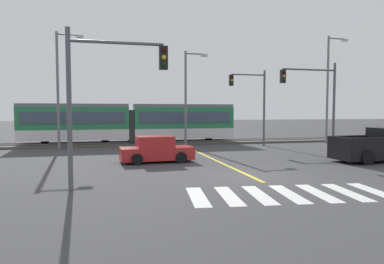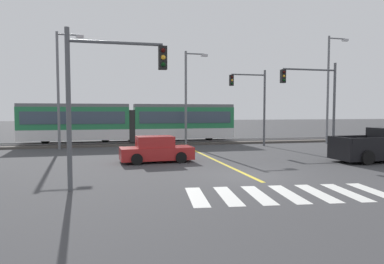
% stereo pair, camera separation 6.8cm
% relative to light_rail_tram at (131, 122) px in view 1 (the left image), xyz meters
% --- Properties ---
extents(ground_plane, '(200.00, 200.00, 0.00)m').
position_rel_light_rail_tram_xyz_m(ground_plane, '(4.35, -16.57, -2.05)').
color(ground_plane, '#3D3D3F').
extents(track_bed, '(120.00, 4.00, 0.18)m').
position_rel_light_rail_tram_xyz_m(track_bed, '(4.35, 0.01, -1.96)').
color(track_bed, '#4C4742').
rests_on(track_bed, ground).
extents(rail_near, '(120.00, 0.08, 0.10)m').
position_rel_light_rail_tram_xyz_m(rail_near, '(4.35, -0.71, -1.82)').
color(rail_near, '#939399').
rests_on(rail_near, track_bed).
extents(rail_far, '(120.00, 0.08, 0.10)m').
position_rel_light_rail_tram_xyz_m(rail_far, '(4.35, 0.73, -1.82)').
color(rail_far, '#939399').
rests_on(rail_far, track_bed).
extents(light_rail_tram, '(18.50, 2.64, 3.43)m').
position_rel_light_rail_tram_xyz_m(light_rail_tram, '(0.00, 0.00, 0.00)').
color(light_rail_tram, silver).
rests_on(light_rail_tram, track_bed).
extents(crosswalk_stripe_0, '(0.88, 2.85, 0.01)m').
position_rel_light_rail_tram_xyz_m(crosswalk_stripe_0, '(1.07, -19.65, -2.04)').
color(crosswalk_stripe_0, silver).
rests_on(crosswalk_stripe_0, ground).
extents(crosswalk_stripe_1, '(0.88, 2.85, 0.01)m').
position_rel_light_rail_tram_xyz_m(crosswalk_stripe_1, '(2.16, -19.78, -2.04)').
color(crosswalk_stripe_1, silver).
rests_on(crosswalk_stripe_1, ground).
extents(crosswalk_stripe_2, '(0.88, 2.85, 0.01)m').
position_rel_light_rail_tram_xyz_m(crosswalk_stripe_2, '(3.26, -19.91, -2.04)').
color(crosswalk_stripe_2, silver).
rests_on(crosswalk_stripe_2, ground).
extents(crosswalk_stripe_3, '(0.88, 2.85, 0.01)m').
position_rel_light_rail_tram_xyz_m(crosswalk_stripe_3, '(4.35, -20.04, -2.04)').
color(crosswalk_stripe_3, silver).
rests_on(crosswalk_stripe_3, ground).
extents(crosswalk_stripe_4, '(0.88, 2.85, 0.01)m').
position_rel_light_rail_tram_xyz_m(crosswalk_stripe_4, '(5.44, -20.17, -2.04)').
color(crosswalk_stripe_4, silver).
rests_on(crosswalk_stripe_4, ground).
extents(crosswalk_stripe_5, '(0.88, 2.85, 0.01)m').
position_rel_light_rail_tram_xyz_m(crosswalk_stripe_5, '(6.53, -20.30, -2.04)').
color(crosswalk_stripe_5, silver).
rests_on(crosswalk_stripe_5, ground).
extents(crosswalk_stripe_6, '(0.88, 2.85, 0.01)m').
position_rel_light_rail_tram_xyz_m(crosswalk_stripe_6, '(7.63, -20.43, -2.04)').
color(crosswalk_stripe_6, silver).
rests_on(crosswalk_stripe_6, ground).
extents(lane_centre_line, '(0.20, 16.05, 0.01)m').
position_rel_light_rail_tram_xyz_m(lane_centre_line, '(4.35, -10.02, -2.05)').
color(lane_centre_line, gold).
rests_on(lane_centre_line, ground).
extents(sedan_crossing, '(4.29, 2.09, 1.52)m').
position_rel_light_rail_tram_xyz_m(sedan_crossing, '(0.76, -11.18, -1.35)').
color(sedan_crossing, '#B22323').
rests_on(sedan_crossing, ground).
extents(pickup_truck, '(5.45, 2.33, 1.98)m').
position_rel_light_rail_tram_xyz_m(pickup_truck, '(13.64, -13.99, -1.21)').
color(pickup_truck, black).
rests_on(pickup_truck, ground).
extents(traffic_light_far_right, '(3.25, 0.38, 6.46)m').
position_rel_light_rail_tram_xyz_m(traffic_light_far_right, '(9.99, -3.95, 2.17)').
color(traffic_light_far_right, '#515459').
rests_on(traffic_light_far_right, ground).
extents(traffic_light_near_left, '(3.75, 0.38, 6.01)m').
position_rel_light_rail_tram_xyz_m(traffic_light_near_left, '(-2.05, -17.70, 1.91)').
color(traffic_light_near_left, '#515459').
rests_on(traffic_light_near_left, ground).
extents(traffic_light_mid_right, '(4.25, 0.38, 6.35)m').
position_rel_light_rail_tram_xyz_m(traffic_light_mid_right, '(12.16, -9.81, 2.13)').
color(traffic_light_mid_right, '#515459').
rests_on(traffic_light_mid_right, ground).
extents(street_lamp_west, '(2.06, 0.28, 9.05)m').
position_rel_light_rail_tram_xyz_m(street_lamp_west, '(-5.53, -2.87, 3.04)').
color(street_lamp_west, slate).
rests_on(street_lamp_west, ground).
extents(street_lamp_centre, '(2.00, 0.28, 8.04)m').
position_rel_light_rail_tram_xyz_m(street_lamp_centre, '(4.63, -2.52, 2.52)').
color(street_lamp_centre, slate).
rests_on(street_lamp_centre, ground).
extents(street_lamp_east, '(2.05, 0.28, 9.82)m').
position_rel_light_rail_tram_xyz_m(street_lamp_east, '(17.80, -3.24, 3.44)').
color(street_lamp_east, slate).
rests_on(street_lamp_east, ground).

